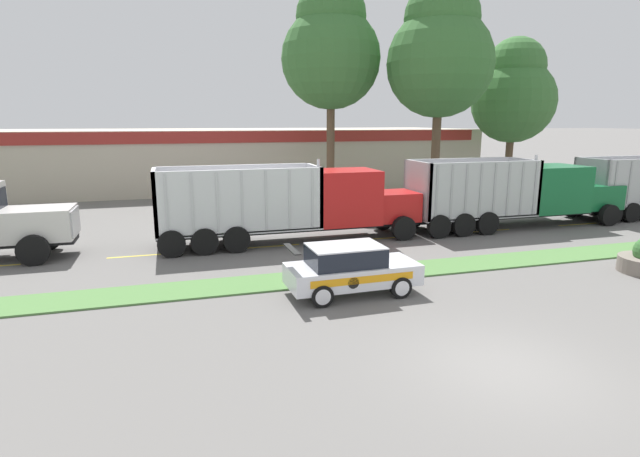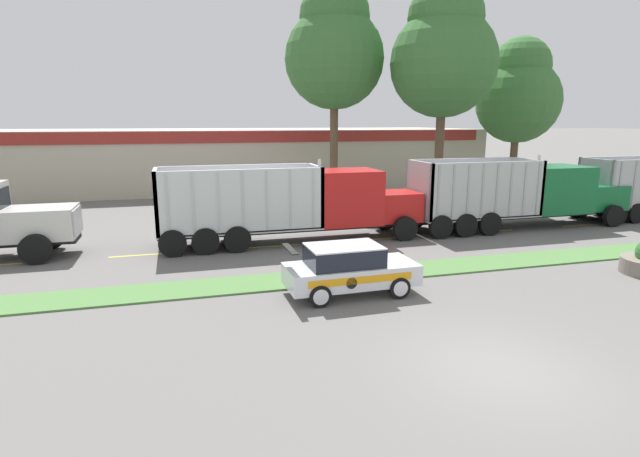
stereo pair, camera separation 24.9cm
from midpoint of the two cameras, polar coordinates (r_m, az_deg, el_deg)
ground_plane at (r=11.98m, az=20.47°, el=-14.77°), size 600.00×600.00×0.00m
grass_verge at (r=17.78m, az=6.78°, el=-5.06°), size 120.00×1.77×0.06m
centre_line_3 at (r=21.26m, az=-19.54°, el=-2.88°), size 2.40×0.14×0.01m
centre_line_4 at (r=21.55m, az=-5.08°, el=-2.01°), size 2.40×0.14×0.01m
centre_line_5 at (r=23.13m, az=8.18°, el=-1.10°), size 2.40×0.14×0.01m
centre_line_6 at (r=25.77m, az=19.22°, el=-0.30°), size 2.40×0.14×0.01m
centre_line_7 at (r=29.18m, az=27.95°, el=0.35°), size 2.40×0.14×0.01m
dump_truck_lead at (r=27.65m, az=23.68°, el=3.56°), size 11.63×2.83×3.69m
dump_truck_mid at (r=22.23m, az=-0.13°, el=2.73°), size 11.70×2.65×3.70m
rally_car at (r=15.45m, az=3.78°, el=-4.61°), size 4.09×1.92×1.60m
store_building_backdrop at (r=42.32m, az=-10.59°, el=7.98°), size 41.16×12.10×4.60m
tree_behind_centre at (r=33.93m, az=14.20°, el=18.94°), size 6.72×6.72×13.85m
tree_behind_right at (r=34.71m, az=1.88°, el=19.86°), size 6.55×6.55×14.19m
tree_behind_far_right at (r=41.15m, az=21.93°, el=14.20°), size 6.16×6.16×11.33m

